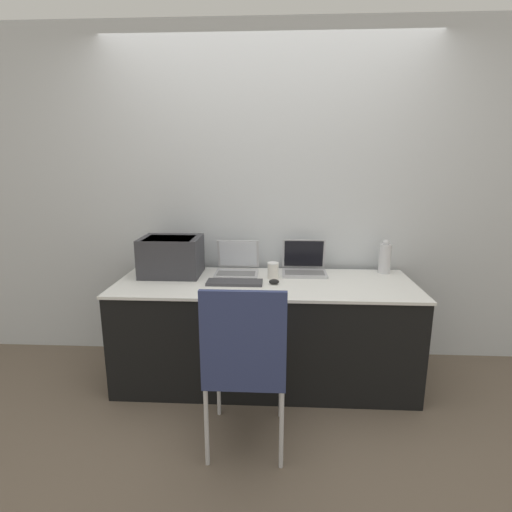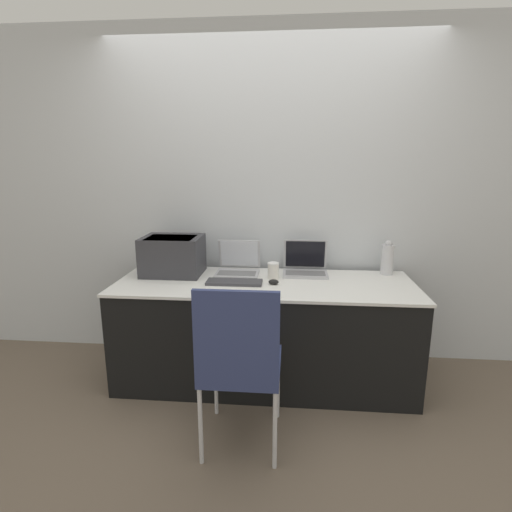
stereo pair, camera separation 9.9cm
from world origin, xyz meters
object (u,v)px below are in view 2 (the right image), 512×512
laptop_left (238,266)px  chair (240,358)px  external_keyboard (234,282)px  coffee_cup (273,271)px  metal_pitcher (387,259)px  mouse (274,282)px  printer (173,254)px  laptop_right (305,266)px

laptop_left → chair: laptop_left is taller
external_keyboard → coffee_cup: coffee_cup is taller
laptop_left → coffee_cup: laptop_left is taller
metal_pitcher → mouse: bearing=-158.1°
laptop_left → metal_pitcher: (1.13, 0.07, 0.07)m
printer → chair: 1.17m
laptop_right → chair: bearing=-109.9°
laptop_left → mouse: 0.39m
printer → coffee_cup: 0.77m
laptop_right → external_keyboard: 0.59m
printer → external_keyboard: (0.50, -0.20, -0.15)m
laptop_right → chair: (-0.37, -1.03, -0.24)m
laptop_right → metal_pitcher: metal_pitcher is taller
laptop_left → metal_pitcher: 1.13m
external_keyboard → chair: chair is taller
coffee_cup → external_keyboard: bearing=-151.8°
laptop_left → external_keyboard: size_ratio=0.83×
coffee_cup → chair: (-0.14, -0.86, -0.25)m
coffee_cup → laptop_left: bearing=155.3°
external_keyboard → mouse: size_ratio=5.47×
printer → external_keyboard: bearing=-22.4°
external_keyboard → mouse: bearing=1.1°
laptop_left → laptop_right: bearing=4.4°
laptop_left → external_keyboard: 0.27m
coffee_cup → mouse: (0.01, -0.14, -0.04)m
coffee_cup → chair: chair is taller
coffee_cup → mouse: size_ratio=1.69×
chair → laptop_right: bearing=70.1°
mouse → metal_pitcher: bearing=21.9°
printer → laptop_right: (1.00, 0.10, -0.10)m
laptop_left → external_keyboard: bearing=-88.0°
coffee_cup → mouse: coffee_cup is taller
metal_pitcher → laptop_left: bearing=-176.3°
printer → coffee_cup: size_ratio=3.62×
metal_pitcher → coffee_cup: bearing=-166.8°
printer → mouse: printer is taller
laptop_left → mouse: (0.29, -0.27, -0.04)m
mouse → printer: bearing=165.5°
metal_pitcher → chair: 1.48m
external_keyboard → chair: bearing=-79.7°
printer → laptop_left: size_ratio=1.36×
printer → metal_pitcher: size_ratio=1.66×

